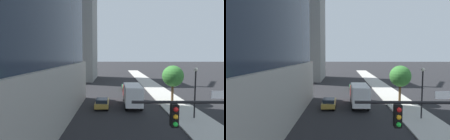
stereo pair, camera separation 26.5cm
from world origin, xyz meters
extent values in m
cube|color=#B2AFA8|center=(8.19, 20.00, 0.07)|extent=(4.48, 120.00, 0.15)
cube|color=gray|center=(-12.82, 49.33, 14.61)|extent=(12.55, 14.34, 29.23)
cube|color=gold|center=(-9.05, 45.03, 18.63)|extent=(0.90, 0.90, 37.26)
cylinder|color=black|center=(3.14, 2.05, 5.22)|extent=(6.41, 0.14, 0.14)
cube|color=black|center=(1.91, 2.05, 4.60)|extent=(0.32, 0.36, 1.05)
sphere|color=red|center=(1.91, 1.86, 4.94)|extent=(0.22, 0.22, 0.22)
sphere|color=orange|center=(1.91, 1.86, 4.60)|extent=(0.22, 0.22, 0.22)
sphere|color=green|center=(1.91, 1.86, 4.26)|extent=(0.22, 0.22, 0.22)
cube|color=white|center=(4.11, 2.05, 5.57)|extent=(1.10, 0.04, 0.36)
cylinder|color=black|center=(8.42, 14.38, 2.86)|extent=(0.16, 0.16, 5.42)
sphere|color=silver|center=(8.42, 14.38, 5.75)|extent=(0.44, 0.44, 0.44)
cylinder|color=brown|center=(8.19, 21.56, 1.56)|extent=(0.36, 0.36, 2.83)
sphere|color=#387F33|center=(8.19, 21.56, 4.19)|extent=(3.23, 3.23, 3.23)
cube|color=#1E6638|center=(1.80, 31.90, 0.57)|extent=(1.77, 4.58, 0.61)
cube|color=#19212D|center=(1.80, 31.17, 1.13)|extent=(1.48, 2.05, 0.51)
cylinder|color=black|center=(1.02, 33.46, 0.31)|extent=(0.22, 0.63, 0.63)
cylinder|color=black|center=(2.57, 33.46, 0.31)|extent=(0.22, 0.63, 0.63)
cylinder|color=black|center=(1.02, 30.35, 0.31)|extent=(0.22, 0.63, 0.63)
cylinder|color=black|center=(2.57, 30.35, 0.31)|extent=(0.22, 0.63, 0.63)
cube|color=#AD8938|center=(-2.52, 19.11, 0.57)|extent=(1.86, 4.13, 0.58)
cube|color=#19212D|center=(-2.52, 18.47, 1.11)|extent=(1.57, 1.82, 0.49)
cylinder|color=black|center=(-3.34, 20.51, 0.33)|extent=(0.22, 0.67, 0.67)
cylinder|color=black|center=(-1.70, 20.51, 0.33)|extent=(0.22, 0.67, 0.67)
cylinder|color=black|center=(-3.34, 17.70, 0.33)|extent=(0.22, 0.67, 0.67)
cylinder|color=black|center=(-1.70, 17.70, 0.33)|extent=(0.22, 0.67, 0.67)
cube|color=#B21E1E|center=(1.80, 22.70, 1.53)|extent=(2.30, 2.04, 1.88)
cube|color=white|center=(1.80, 18.98, 1.90)|extent=(2.30, 5.11, 2.61)
cylinder|color=black|center=(0.79, 22.70, 0.49)|extent=(0.30, 0.98, 0.98)
cylinder|color=black|center=(2.81, 22.70, 0.49)|extent=(0.30, 0.98, 0.98)
cylinder|color=black|center=(0.79, 17.70, 0.49)|extent=(0.30, 0.98, 0.98)
cylinder|color=black|center=(2.81, 17.70, 0.49)|extent=(0.30, 0.98, 0.98)
camera|label=1|loc=(-0.88, -6.10, 7.37)|focal=29.03mm
camera|label=2|loc=(-0.62, -6.09, 7.37)|focal=29.03mm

